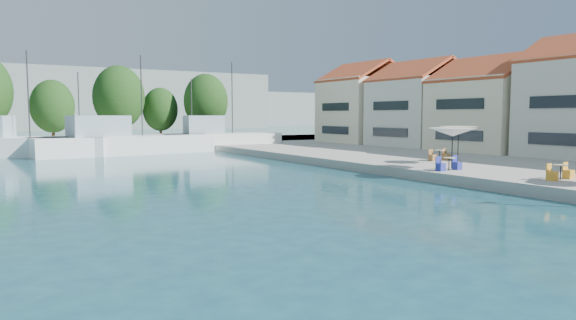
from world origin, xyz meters
TOP-DOWN VIEW (x-y plane):
  - quay_right at (22.00, 30.00)m, footprint 32.00×92.00m
  - quay_far at (-8.00, 67.00)m, footprint 90.00×16.00m
  - hill_east at (40.00, 180.00)m, footprint 140.00×40.00m
  - building_04 at (24.00, 33.00)m, footprint 9.00×8.80m
  - building_05 at (24.00, 42.00)m, footprint 8.40×8.80m
  - building_06 at (24.00, 51.00)m, footprint 9.00×8.80m
  - trawler_02 at (-13.93, 56.56)m, footprint 17.70×10.43m
  - trawler_03 at (-4.03, 54.06)m, footprint 17.69×6.37m
  - trawler_04 at (7.08, 55.92)m, footprint 13.69×4.69m
  - tree_05 at (-8.37, 69.14)m, footprint 5.01×5.01m
  - tree_06 at (-0.31, 70.68)m, footprint 6.50×6.50m
  - tree_07 at (5.38, 71.63)m, footprint 4.71×4.71m
  - tree_08 at (10.71, 68.42)m, footprint 5.98×5.98m
  - umbrella_white at (8.56, 23.96)m, footprint 2.89×2.89m
  - umbrella_cream at (11.62, 26.11)m, footprint 2.59×2.59m
  - cafe_table_01 at (8.96, 17.37)m, footprint 1.82×0.70m
  - cafe_table_02 at (7.58, 23.30)m, footprint 1.82×0.70m
  - cafe_table_03 at (12.17, 28.22)m, footprint 1.82×0.70m

SIDE VIEW (x-z plane):
  - quay_right at x=22.00m, z-range 0.00..0.60m
  - quay_far at x=-8.00m, z-range 0.00..0.60m
  - cafe_table_01 at x=8.96m, z-range 0.51..1.27m
  - cafe_table_02 at x=7.58m, z-range 0.51..1.27m
  - cafe_table_03 at x=12.17m, z-range 0.51..1.27m
  - trawler_03 at x=-4.03m, z-range -4.03..6.17m
  - trawler_02 at x=-13.93m, z-range -4.03..6.17m
  - trawler_04 at x=7.08m, z-range -4.03..6.17m
  - umbrella_white at x=8.56m, z-range 1.58..4.04m
  - umbrella_cream at x=11.62m, z-range 1.59..4.09m
  - tree_07 at x=5.38m, z-range 1.14..8.11m
  - tree_05 at x=-8.37m, z-range 1.17..8.59m
  - building_04 at x=24.00m, z-range 0.42..9.62m
  - building_05 at x=24.00m, z-range 0.41..10.11m
  - building_06 at x=24.00m, z-range 0.40..10.60m
  - tree_08 at x=10.71m, z-range 1.28..10.13m
  - hill_east at x=40.00m, z-range 0.00..12.00m
  - tree_06 at x=-0.31m, z-range 1.34..10.97m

